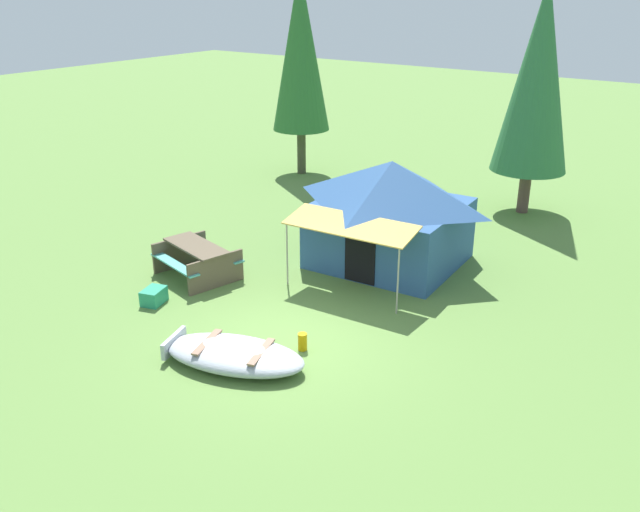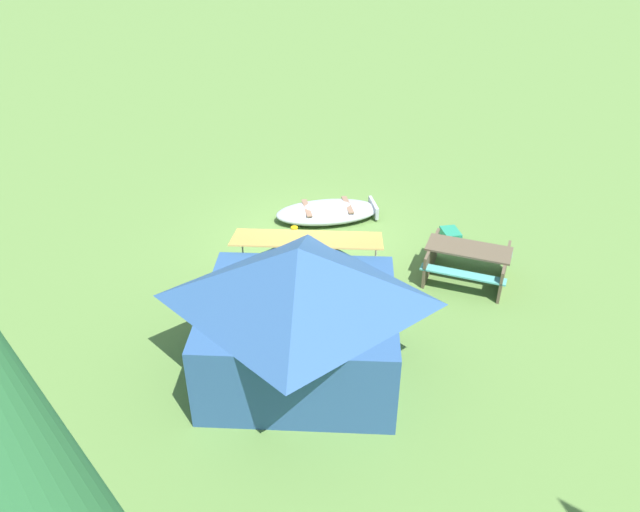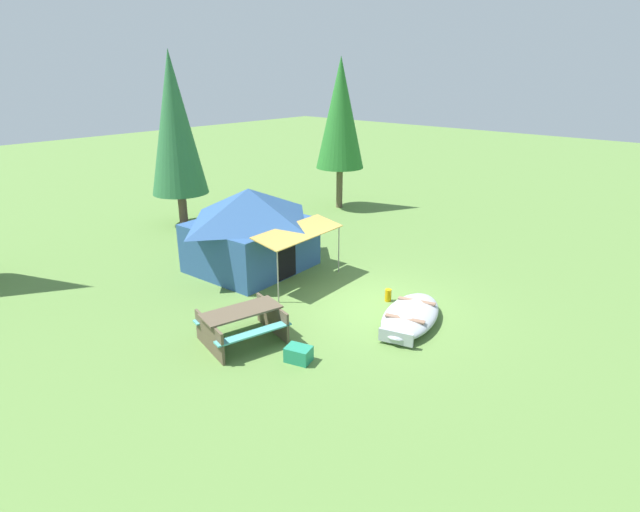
{
  "view_description": "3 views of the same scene",
  "coord_description": "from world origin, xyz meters",
  "px_view_note": "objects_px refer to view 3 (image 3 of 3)",
  "views": [
    {
      "loc": [
        7.07,
        -8.86,
        6.45
      ],
      "look_at": [
        -0.62,
        1.99,
        0.93
      ],
      "focal_mm": 37.8,
      "sensor_mm": 36.0,
      "label": 1
    },
    {
      "loc": [
        -1.65,
        12.78,
        7.54
      ],
      "look_at": [
        -0.38,
        1.76,
        0.71
      ],
      "focal_mm": 34.61,
      "sensor_mm": 36.0,
      "label": 2
    },
    {
      "loc": [
        -10.03,
        -6.97,
        5.89
      ],
      "look_at": [
        -0.02,
        1.92,
        0.93
      ],
      "focal_mm": 28.53,
      "sensor_mm": 36.0,
      "label": 3
    }
  ],
  "objects_px": {
    "pine_tree_back_left": "(175,124)",
    "beached_rowboat": "(410,315)",
    "canvas_cabin_tent": "(250,228)",
    "picnic_table": "(242,322)",
    "cooler_box": "(299,354)",
    "pine_tree_far_center": "(340,114)",
    "fuel_can": "(388,295)"
  },
  "relations": [
    {
      "from": "picnic_table",
      "to": "beached_rowboat",
      "type": "bearing_deg",
      "value": -36.26
    },
    {
      "from": "fuel_can",
      "to": "pine_tree_back_left",
      "type": "distance_m",
      "value": 10.89
    },
    {
      "from": "canvas_cabin_tent",
      "to": "pine_tree_far_center",
      "type": "distance_m",
      "value": 8.44
    },
    {
      "from": "canvas_cabin_tent",
      "to": "cooler_box",
      "type": "xyz_separation_m",
      "value": [
        -2.95,
        -4.86,
        -1.14
      ]
    },
    {
      "from": "cooler_box",
      "to": "fuel_can",
      "type": "relative_size",
      "value": 1.59
    },
    {
      "from": "pine_tree_back_left",
      "to": "pine_tree_far_center",
      "type": "distance_m",
      "value": 6.87
    },
    {
      "from": "picnic_table",
      "to": "cooler_box",
      "type": "xyz_separation_m",
      "value": [
        0.23,
        -1.55,
        -0.32
      ]
    },
    {
      "from": "cooler_box",
      "to": "beached_rowboat",
      "type": "bearing_deg",
      "value": -15.72
    },
    {
      "from": "beached_rowboat",
      "to": "cooler_box",
      "type": "xyz_separation_m",
      "value": [
        -3.05,
        0.86,
        -0.05
      ]
    },
    {
      "from": "picnic_table",
      "to": "fuel_can",
      "type": "relative_size",
      "value": 6.13
    },
    {
      "from": "beached_rowboat",
      "to": "pine_tree_far_center",
      "type": "relative_size",
      "value": 0.45
    },
    {
      "from": "canvas_cabin_tent",
      "to": "pine_tree_back_left",
      "type": "bearing_deg",
      "value": 76.69
    },
    {
      "from": "beached_rowboat",
      "to": "picnic_table",
      "type": "distance_m",
      "value": 4.09
    },
    {
      "from": "picnic_table",
      "to": "fuel_can",
      "type": "distance_m",
      "value": 4.2
    },
    {
      "from": "pine_tree_far_center",
      "to": "picnic_table",
      "type": "bearing_deg",
      "value": -150.85
    },
    {
      "from": "picnic_table",
      "to": "pine_tree_back_left",
      "type": "distance_m",
      "value": 10.58
    },
    {
      "from": "beached_rowboat",
      "to": "cooler_box",
      "type": "relative_size",
      "value": 5.41
    },
    {
      "from": "pine_tree_back_left",
      "to": "picnic_table",
      "type": "bearing_deg",
      "value": -116.81
    },
    {
      "from": "beached_rowboat",
      "to": "canvas_cabin_tent",
      "type": "bearing_deg",
      "value": 91.06
    },
    {
      "from": "cooler_box",
      "to": "pine_tree_back_left",
      "type": "relative_size",
      "value": 0.08
    },
    {
      "from": "beached_rowboat",
      "to": "picnic_table",
      "type": "bearing_deg",
      "value": 143.74
    },
    {
      "from": "canvas_cabin_tent",
      "to": "pine_tree_back_left",
      "type": "height_order",
      "value": "pine_tree_back_left"
    },
    {
      "from": "beached_rowboat",
      "to": "pine_tree_far_center",
      "type": "height_order",
      "value": "pine_tree_far_center"
    },
    {
      "from": "pine_tree_back_left",
      "to": "beached_rowboat",
      "type": "bearing_deg",
      "value": -96.16
    },
    {
      "from": "canvas_cabin_tent",
      "to": "picnic_table",
      "type": "height_order",
      "value": "canvas_cabin_tent"
    },
    {
      "from": "canvas_cabin_tent",
      "to": "pine_tree_back_left",
      "type": "distance_m",
      "value": 6.34
    },
    {
      "from": "cooler_box",
      "to": "pine_tree_far_center",
      "type": "xyz_separation_m",
      "value": [
        10.47,
        7.52,
        3.9
      ]
    },
    {
      "from": "beached_rowboat",
      "to": "fuel_can",
      "type": "xyz_separation_m",
      "value": [
        0.7,
        1.13,
        -0.04
      ]
    },
    {
      "from": "pine_tree_far_center",
      "to": "cooler_box",
      "type": "bearing_deg",
      "value": -144.3
    },
    {
      "from": "picnic_table",
      "to": "pine_tree_far_center",
      "type": "xyz_separation_m",
      "value": [
        10.71,
        5.97,
        3.58
      ]
    },
    {
      "from": "picnic_table",
      "to": "pine_tree_far_center",
      "type": "distance_m",
      "value": 12.77
    },
    {
      "from": "picnic_table",
      "to": "cooler_box",
      "type": "height_order",
      "value": "picnic_table"
    }
  ]
}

